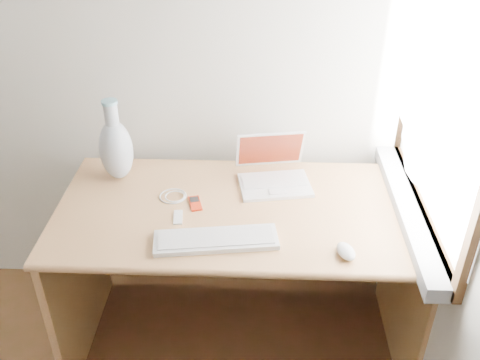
{
  "coord_description": "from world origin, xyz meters",
  "views": [
    {
      "loc": [
        1.1,
        -0.43,
        2.01
      ],
      "look_at": [
        1.03,
        1.35,
        0.87
      ],
      "focal_mm": 40.0,
      "sensor_mm": 36.0,
      "label": 1
    }
  ],
  "objects_px": {
    "external_keyboard": "(216,240)",
    "vase": "(116,148)",
    "desk": "(241,238)",
    "laptop": "(275,172)"
  },
  "relations": [
    {
      "from": "external_keyboard",
      "to": "laptop",
      "type": "bearing_deg",
      "value": 54.4
    },
    {
      "from": "external_keyboard",
      "to": "vase",
      "type": "height_order",
      "value": "vase"
    },
    {
      "from": "desk",
      "to": "laptop",
      "type": "relative_size",
      "value": 4.51
    },
    {
      "from": "desk",
      "to": "external_keyboard",
      "type": "height_order",
      "value": "external_keyboard"
    },
    {
      "from": "laptop",
      "to": "external_keyboard",
      "type": "bearing_deg",
      "value": -127.37
    },
    {
      "from": "laptop",
      "to": "external_keyboard",
      "type": "height_order",
      "value": "laptop"
    },
    {
      "from": "desk",
      "to": "vase",
      "type": "height_order",
      "value": "vase"
    },
    {
      "from": "vase",
      "to": "laptop",
      "type": "bearing_deg",
      "value": -0.73
    },
    {
      "from": "external_keyboard",
      "to": "vase",
      "type": "bearing_deg",
      "value": 128.96
    },
    {
      "from": "desk",
      "to": "vase",
      "type": "xyz_separation_m",
      "value": [
        -0.53,
        0.12,
        0.37
      ]
    }
  ]
}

